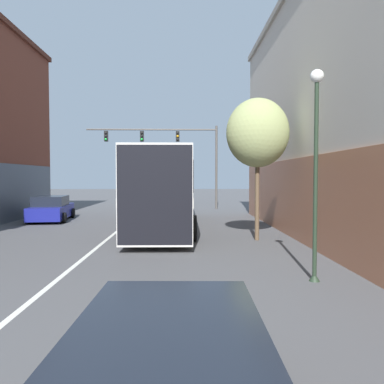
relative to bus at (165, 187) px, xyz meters
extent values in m
cube|color=silver|center=(-2.14, -2.58, -1.99)|extent=(0.14, 46.64, 0.01)
cube|color=#A86647|center=(5.41, -4.97, -0.39)|extent=(0.24, 23.55, 3.20)
cube|color=silver|center=(0.00, 0.02, -0.10)|extent=(2.51, 12.73, 3.33)
cube|color=black|center=(0.00, 0.02, 0.50)|extent=(2.56, 12.47, 1.07)
cube|color=beige|center=(0.00, 0.02, -0.37)|extent=(2.55, 12.60, 0.33)
cube|color=black|center=(-0.03, -6.32, -0.10)|extent=(2.40, 0.07, 3.20)
cylinder|color=black|center=(-1.23, 3.97, -1.49)|extent=(0.31, 1.00, 1.00)
cylinder|color=black|center=(1.27, 3.96, -1.49)|extent=(0.31, 1.00, 1.00)
cylinder|color=black|center=(-1.27, -3.92, -1.49)|extent=(0.31, 1.00, 1.00)
cylinder|color=black|center=(1.23, -3.93, -1.49)|extent=(0.31, 1.00, 1.00)
cube|color=black|center=(0.77, -15.30, -0.94)|extent=(1.56, 2.39, 0.52)
cylinder|color=black|center=(-0.05, -14.14, -1.69)|extent=(0.24, 0.61, 0.61)
cylinder|color=black|center=(1.65, -14.19, -1.69)|extent=(0.24, 0.61, 0.61)
cube|color=navy|center=(-6.63, 3.16, -1.49)|extent=(2.29, 4.57, 0.70)
cube|color=black|center=(-6.60, 2.95, -0.86)|extent=(1.89, 2.46, 0.54)
cylinder|color=black|center=(-7.70, 4.40, -1.71)|extent=(0.29, 0.59, 0.57)
cylinder|color=black|center=(-5.88, 4.63, -1.71)|extent=(0.29, 0.59, 0.57)
cylinder|color=black|center=(-7.38, 1.70, -1.71)|extent=(0.29, 0.59, 0.57)
cylinder|color=black|center=(-5.55, 1.92, -1.71)|extent=(0.29, 0.59, 0.57)
cylinder|color=#514C47|center=(3.42, 10.74, 1.22)|extent=(0.18, 0.18, 6.43)
cylinder|color=#514C47|center=(-1.57, 10.74, 4.13)|extent=(9.99, 0.12, 0.12)
cube|color=black|center=(0.43, 10.74, 3.61)|extent=(0.28, 0.24, 0.80)
sphere|color=black|center=(0.43, 10.59, 3.86)|extent=(0.18, 0.18, 0.18)
sphere|color=orange|center=(0.43, 10.59, 3.61)|extent=(0.18, 0.18, 0.18)
sphere|color=black|center=(0.43, 10.59, 3.36)|extent=(0.18, 0.18, 0.18)
cube|color=black|center=(-2.32, 10.74, 3.61)|extent=(0.28, 0.24, 0.80)
sphere|color=black|center=(-2.32, 10.59, 3.86)|extent=(0.18, 0.18, 0.18)
sphere|color=black|center=(-2.32, 10.59, 3.61)|extent=(0.18, 0.18, 0.18)
sphere|color=green|center=(-2.32, 10.59, 3.36)|extent=(0.18, 0.18, 0.18)
cube|color=black|center=(-5.07, 10.74, 3.61)|extent=(0.28, 0.24, 0.80)
sphere|color=black|center=(-5.07, 10.59, 3.86)|extent=(0.18, 0.18, 0.18)
sphere|color=black|center=(-5.07, 10.59, 3.61)|extent=(0.18, 0.18, 0.18)
sphere|color=green|center=(-5.07, 10.59, 3.36)|extent=(0.18, 0.18, 0.18)
cone|color=#233323|center=(3.98, -9.52, -1.89)|extent=(0.26, 0.26, 0.20)
cylinder|color=#233323|center=(3.98, -9.52, 0.35)|extent=(0.10, 0.10, 4.70)
sphere|color=white|center=(3.98, -9.52, 2.81)|extent=(0.31, 0.31, 0.31)
cylinder|color=brown|center=(3.75, -3.73, -0.42)|extent=(0.17, 0.17, 3.15)
ellipsoid|color=#99A366|center=(3.75, -3.73, 2.18)|extent=(2.43, 2.18, 2.67)
camera|label=1|loc=(0.89, -18.22, 0.47)|focal=35.00mm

